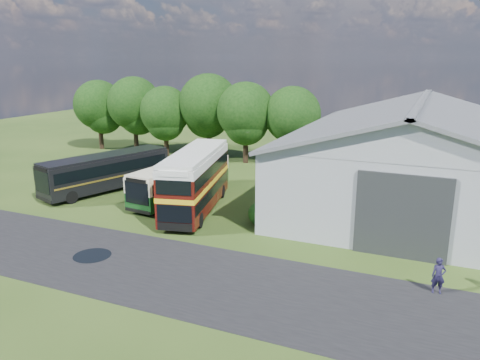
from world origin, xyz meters
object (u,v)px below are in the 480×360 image
at_px(storage_shed, 417,151).
at_px(visitor_a, 438,276).
at_px(bus_green_single, 182,180).
at_px(bus_maroon_double, 196,181).
at_px(bus_dark_single, 107,171).

bearing_deg(storage_shed, visitor_a, -82.14).
xyz_separation_m(bus_green_single, bus_maroon_double, (2.63, -2.31, 0.71)).
height_order(bus_maroon_double, bus_dark_single, bus_maroon_double).
relative_size(storage_shed, bus_maroon_double, 2.24).
distance_m(bus_green_single, bus_maroon_double, 3.57).
bearing_deg(storage_shed, bus_maroon_double, -148.81).
bearing_deg(bus_maroon_double, visitor_a, -34.75).
relative_size(storage_shed, bus_dark_single, 2.09).
height_order(bus_dark_single, visitor_a, bus_dark_single).
xyz_separation_m(bus_maroon_double, visitor_a, (17.13, -6.70, -1.38)).
height_order(bus_green_single, bus_dark_single, bus_dark_single).
bearing_deg(visitor_a, bus_green_single, 143.31).
xyz_separation_m(bus_maroon_double, bus_dark_single, (-9.80, 1.76, -0.60)).
bearing_deg(bus_dark_single, visitor_a, 0.71).
distance_m(bus_green_single, bus_dark_single, 7.19).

